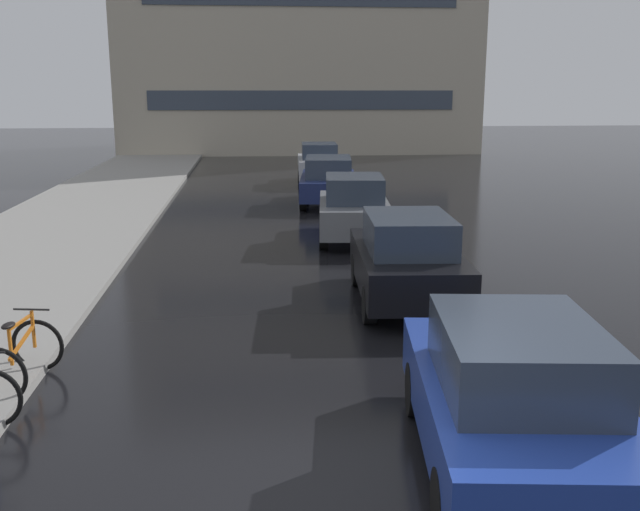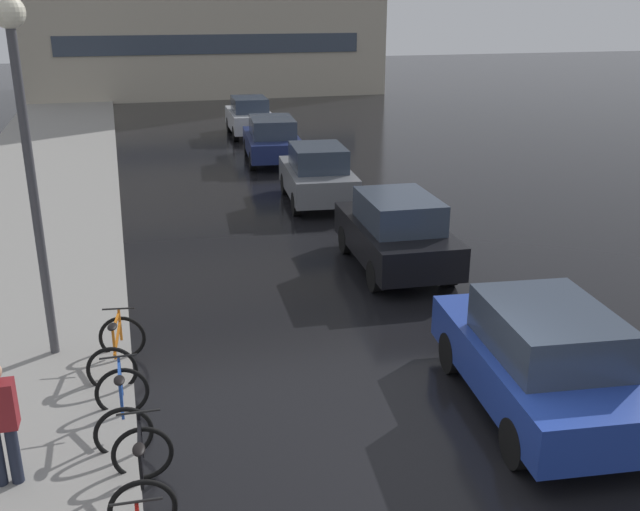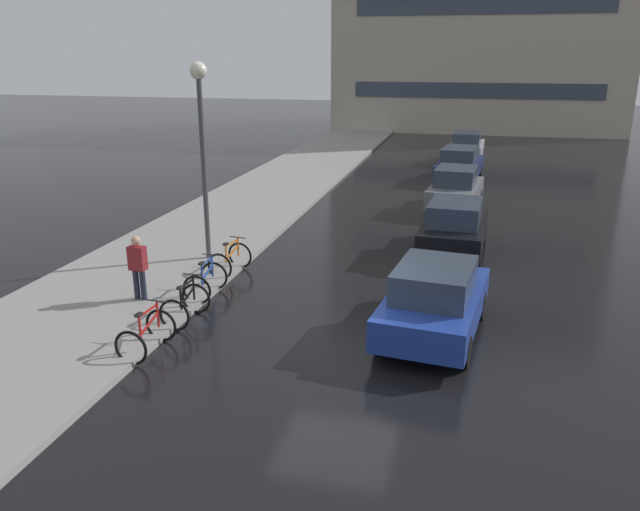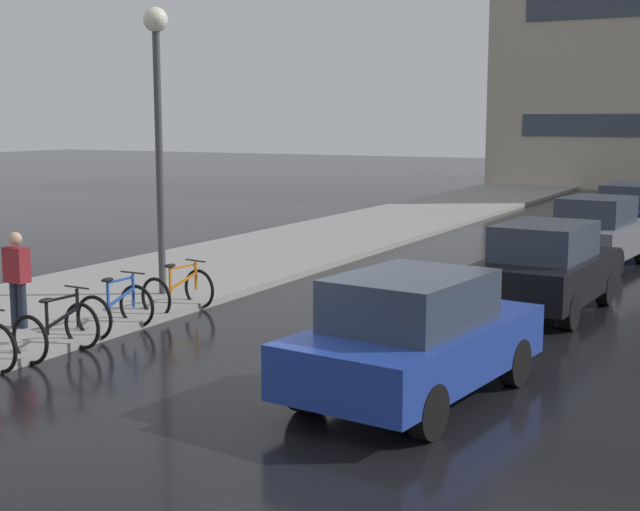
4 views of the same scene
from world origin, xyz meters
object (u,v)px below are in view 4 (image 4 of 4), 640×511
at_px(bicycle_farthest, 178,292).
at_px(car_black, 546,267).
at_px(pedestrian, 17,277).
at_px(streetlamp, 158,95).
at_px(car_blue, 414,336).
at_px(car_grey, 597,232).
at_px(car_navy, 635,211).
at_px(bicycle_third, 116,310).
at_px(bicycle_second, 57,330).

xyz_separation_m(bicycle_farthest, car_black, (5.87, 3.25, 0.43)).
xyz_separation_m(pedestrian, streetlamp, (0.29, 3.39, 2.99)).
height_order(car_blue, car_grey, car_grey).
bearing_deg(car_navy, car_blue, -89.96).
height_order(bicycle_farthest, car_grey, car_grey).
distance_m(car_black, car_navy, 11.64).
height_order(bicycle_farthest, car_blue, car_blue).
bearing_deg(bicycle_third, car_black, 40.59).
distance_m(car_blue, pedestrian, 6.97).
xyz_separation_m(car_grey, streetlamp, (-6.69, -8.09, 3.12)).
bearing_deg(car_navy, bicycle_third, -108.71).
distance_m(bicycle_third, car_blue, 5.73).
bearing_deg(car_black, bicycle_third, -139.41).
bearing_deg(car_navy, bicycle_farthest, -110.87).
bearing_deg(car_grey, car_black, -88.27).
bearing_deg(bicycle_second, car_blue, 6.39).
bearing_deg(car_blue, bicycle_third, 170.72).
distance_m(car_black, car_grey, 5.65).
height_order(car_grey, pedestrian, pedestrian).
bearing_deg(car_navy, streetlamp, -115.31).
bearing_deg(car_blue, pedestrian, 179.35).
relative_size(car_blue, car_black, 1.04).
bearing_deg(streetlamp, bicycle_third, -68.03).
bearing_deg(streetlamp, car_blue, -27.49).
bearing_deg(streetlamp, bicycle_farthest, -39.29).
height_order(bicycle_second, car_grey, car_grey).
height_order(car_black, car_grey, car_grey).
bearing_deg(streetlamp, car_black, 19.62).
relative_size(bicycle_second, streetlamp, 0.20).
bearing_deg(pedestrian, bicycle_second, -24.63).
xyz_separation_m(bicycle_third, car_black, (5.83, 4.99, 0.43)).
distance_m(car_grey, streetlamp, 10.95).
height_order(pedestrian, streetlamp, streetlamp).
distance_m(bicycle_farthest, car_blue, 6.29).
height_order(bicycle_second, pedestrian, pedestrian).
bearing_deg(car_blue, bicycle_farthest, 154.89).
relative_size(bicycle_second, bicycle_farthest, 0.89).
bearing_deg(car_grey, pedestrian, -121.30).
bearing_deg(car_grey, bicycle_third, -118.01).
height_order(car_blue, car_navy, car_blue).
height_order(bicycle_third, pedestrian, pedestrian).
relative_size(bicycle_farthest, car_black, 0.31).
distance_m(bicycle_third, bicycle_farthest, 1.74).
distance_m(bicycle_third, streetlamp, 4.49).
bearing_deg(car_grey, bicycle_second, -114.22).
height_order(car_black, car_navy, car_black).
distance_m(car_black, pedestrian, 9.23).
xyz_separation_m(bicycle_third, car_grey, (5.66, 10.64, 0.43)).
distance_m(pedestrian, streetlamp, 4.53).
xyz_separation_m(bicycle_second, streetlamp, (-1.21, 4.08, 3.55)).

